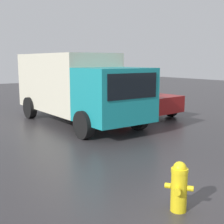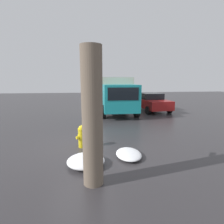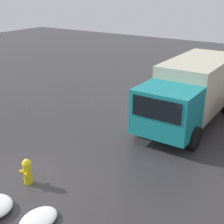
{
  "view_description": "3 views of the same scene",
  "coord_description": "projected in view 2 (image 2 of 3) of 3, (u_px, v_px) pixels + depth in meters",
  "views": [
    {
      "loc": [
        -3.24,
        3.76,
        2.47
      ],
      "look_at": [
        3.29,
        -1.06,
        1.12
      ],
      "focal_mm": 50.0,
      "sensor_mm": 36.0,
      "label": 1
    },
    {
      "loc": [
        -6.4,
        -0.31,
        2.5
      ],
      "look_at": [
        2.99,
        -1.54,
        0.78
      ],
      "focal_mm": 28.0,
      "sensor_mm": 36.0,
      "label": 2
    },
    {
      "loc": [
        -5.42,
        -6.74,
        5.7
      ],
      "look_at": [
        4.0,
        -0.48,
        1.17
      ],
      "focal_mm": 50.0,
      "sensor_mm": 36.0,
      "label": 3
    }
  ],
  "objects": [
    {
      "name": "tree_trunk",
      "position": [
        92.0,
        118.0,
        4.04
      ],
      "size": [
        0.74,
        0.49,
        3.26
      ],
      "color": "#6B5B4C",
      "rests_on": "ground_plane"
    },
    {
      "name": "ground_plane",
      "position": [
        82.0,
        147.0,
        6.66
      ],
      "size": [
        60.0,
        60.0,
        0.0
      ],
      "primitive_type": "plane",
      "color": "#333033"
    },
    {
      "name": "parked_car",
      "position": [
        150.0,
        101.0,
        14.65
      ],
      "size": [
        4.53,
        2.26,
        1.46
      ],
      "rotation": [
        0.0,
        0.0,
        1.65
      ],
      "color": "maroon",
      "rests_on": "ground_plane"
    },
    {
      "name": "delivery_truck",
      "position": [
        115.0,
        93.0,
        14.0
      ],
      "size": [
        6.74,
        2.58,
        2.72
      ],
      "rotation": [
        0.0,
        0.0,
        1.57
      ],
      "color": "teal",
      "rests_on": "ground_plane"
    },
    {
      "name": "fire_hydrant",
      "position": [
        82.0,
        136.0,
        6.57
      ],
      "size": [
        0.44,
        0.39,
        0.85
      ],
      "rotation": [
        0.0,
        0.0,
        2.17
      ],
      "color": "yellow",
      "rests_on": "ground_plane"
    },
    {
      "name": "snow_pile_curbside",
      "position": [
        86.0,
        161.0,
        5.22
      ],
      "size": [
        1.12,
        1.12,
        0.27
      ],
      "color": "white",
      "rests_on": "ground_plane"
    },
    {
      "name": "snow_pile_by_hydrant",
      "position": [
        129.0,
        154.0,
        5.78
      ],
      "size": [
        1.11,
        0.83,
        0.19
      ],
      "color": "white",
      "rests_on": "ground_plane"
    }
  ]
}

